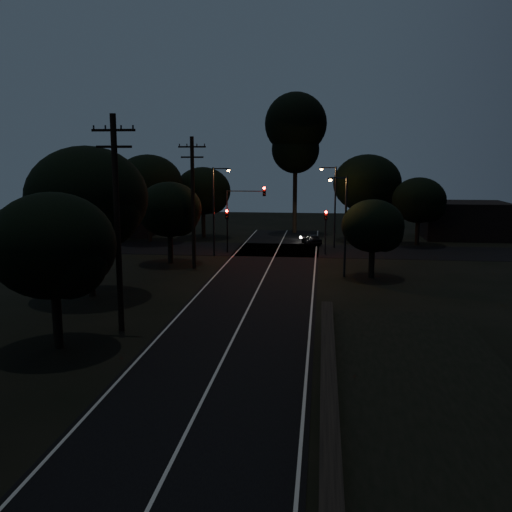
# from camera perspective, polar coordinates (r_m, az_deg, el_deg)

# --- Properties ---
(road_surface) EXTENTS (60.00, 70.00, 0.03)m
(road_surface) POSITION_cam_1_polar(r_m,az_deg,el_deg) (44.79, 1.06, -1.59)
(road_surface) COLOR black
(road_surface) RESTS_ON ground
(retaining_wall) EXTENTS (6.93, 26.00, 1.60)m
(retaining_wall) POSITION_cam_1_polar(r_m,az_deg,el_deg) (17.96, 17.88, -18.06)
(retaining_wall) COLOR black
(retaining_wall) RESTS_ON ground
(utility_pole_mid) EXTENTS (2.20, 0.30, 11.00)m
(utility_pole_mid) POSITION_cam_1_polar(r_m,az_deg,el_deg) (29.59, -13.72, 3.46)
(utility_pole_mid) COLOR black
(utility_pole_mid) RESTS_ON ground
(utility_pole_far) EXTENTS (2.20, 0.30, 10.50)m
(utility_pole_far) POSITION_cam_1_polar(r_m,az_deg,el_deg) (45.87, -6.32, 5.53)
(utility_pole_far) COLOR black
(utility_pole_far) RESTS_ON ground
(tree_left_b) EXTENTS (5.78, 5.78, 7.35)m
(tree_left_b) POSITION_cam_1_polar(r_m,az_deg,el_deg) (27.58, -19.38, 0.70)
(tree_left_b) COLOR black
(tree_left_b) RESTS_ON ground
(tree_left_c) EXTENTS (7.62, 7.62, 9.62)m
(tree_left_c) POSITION_cam_1_polar(r_m,az_deg,el_deg) (37.45, -16.22, 5.37)
(tree_left_c) COLOR black
(tree_left_c) RESTS_ON ground
(tree_left_d) EXTENTS (5.44, 5.44, 6.90)m
(tree_left_d) POSITION_cam_1_polar(r_m,az_deg,el_deg) (48.34, -8.47, 4.49)
(tree_left_d) COLOR black
(tree_left_d) RESTS_ON ground
(tree_far_nw) EXTENTS (6.19, 6.19, 7.85)m
(tree_far_nw) POSITION_cam_1_polar(r_m,az_deg,el_deg) (63.91, -5.16, 6.38)
(tree_far_nw) COLOR black
(tree_far_nw) RESTS_ON ground
(tree_far_w) EXTENTS (7.22, 7.22, 9.20)m
(tree_far_w) POSITION_cam_1_polar(r_m,az_deg,el_deg) (61.21, -10.54, 6.95)
(tree_far_w) COLOR black
(tree_far_w) RESTS_ON ground
(tree_far_ne) EXTENTS (7.29, 7.29, 9.23)m
(tree_far_ne) POSITION_cam_1_polar(r_m,az_deg,el_deg) (62.69, 11.31, 6.98)
(tree_far_ne) COLOR black
(tree_far_ne) RESTS_ON ground
(tree_far_e) EXTENTS (5.44, 5.44, 6.90)m
(tree_far_e) POSITION_cam_1_polar(r_m,az_deg,el_deg) (60.44, 16.17, 5.26)
(tree_far_e) COLOR black
(tree_far_e) RESTS_ON ground
(tree_right_a) EXTENTS (4.61, 4.61, 5.86)m
(tree_right_a) POSITION_cam_1_polar(r_m,az_deg,el_deg) (42.96, 11.83, 2.82)
(tree_right_a) COLOR black
(tree_right_a) RESTS_ON ground
(tall_pine) EXTENTS (7.19, 7.19, 16.33)m
(tall_pine) POSITION_cam_1_polar(r_m,az_deg,el_deg) (67.71, 3.98, 12.26)
(tall_pine) COLOR black
(tall_pine) RESTS_ON ground
(building_left) EXTENTS (10.00, 8.00, 4.40)m
(building_left) POSITION_cam_1_polar(r_m,az_deg,el_deg) (69.31, -13.90, 4.01)
(building_left) COLOR black
(building_left) RESTS_ON ground
(building_right) EXTENTS (9.00, 7.00, 4.00)m
(building_right) POSITION_cam_1_polar(r_m,az_deg,el_deg) (67.78, 20.09, 3.41)
(building_right) COLOR black
(building_right) RESTS_ON ground
(signal_left) EXTENTS (0.28, 0.35, 4.10)m
(signal_left) POSITION_cam_1_polar(r_m,az_deg,el_deg) (53.65, -2.90, 3.35)
(signal_left) COLOR black
(signal_left) RESTS_ON ground
(signal_right) EXTENTS (0.28, 0.35, 4.10)m
(signal_right) POSITION_cam_1_polar(r_m,az_deg,el_deg) (52.91, 6.99, 3.20)
(signal_right) COLOR black
(signal_right) RESTS_ON ground
(signal_mast) EXTENTS (3.70, 0.35, 6.25)m
(signal_mast) POSITION_cam_1_polar(r_m,az_deg,el_deg) (53.25, -1.12, 4.94)
(signal_mast) COLOR black
(signal_mast) RESTS_ON ground
(streetlight_a) EXTENTS (1.66, 0.26, 8.00)m
(streetlight_a) POSITION_cam_1_polar(r_m,az_deg,el_deg) (51.65, -4.06, 5.09)
(streetlight_a) COLOR black
(streetlight_a) RESTS_ON ground
(streetlight_b) EXTENTS (1.66, 0.26, 8.00)m
(streetlight_b) POSITION_cam_1_polar(r_m,az_deg,el_deg) (56.74, 7.73, 5.45)
(streetlight_b) COLOR black
(streetlight_b) RESTS_ON ground
(streetlight_c) EXTENTS (1.46, 0.26, 7.50)m
(streetlight_c) POSITION_cam_1_polar(r_m,az_deg,el_deg) (42.84, 8.73, 3.65)
(streetlight_c) COLOR black
(streetlight_c) RESTS_ON ground
(car) EXTENTS (2.44, 3.47, 1.10)m
(car) POSITION_cam_1_polar(r_m,az_deg,el_deg) (59.17, 5.57, 1.69)
(car) COLOR black
(car) RESTS_ON ground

